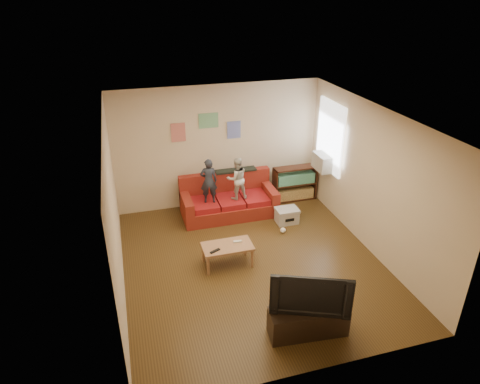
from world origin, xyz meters
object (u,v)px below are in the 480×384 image
object	(u,v)px
sofa	(228,201)
child_a	(209,181)
file_box	(287,215)
tv_stand	(308,321)
television	(311,292)
bookshelf	(294,185)
coffee_table	(227,248)
child_b	(237,179)

from	to	relation	value
sofa	child_a	xyz separation A→B (m)	(-0.45, -0.17, 0.61)
file_box	tv_stand	world-z (taller)	tv_stand
child_a	television	distance (m)	3.67
tv_stand	bookshelf	bearing A→B (deg)	75.31
sofa	coffee_table	xyz separation A→B (m)	(-0.50, -1.84, 0.04)
child_a	child_b	world-z (taller)	child_a
bookshelf	child_b	bearing A→B (deg)	-165.08
sofa	file_box	size ratio (longest dim) A/B	4.36
coffee_table	tv_stand	world-z (taller)	tv_stand
coffee_table	file_box	xyz separation A→B (m)	(1.57, 1.10, -0.18)
coffee_table	bookshelf	xyz separation A→B (m)	(2.14, 2.07, 0.02)
sofa	television	distance (m)	3.81
television	bookshelf	bearing A→B (deg)	92.76
child_a	coffee_table	size ratio (longest dim) A/B	1.09
child_b	bookshelf	distance (m)	1.63
tv_stand	child_a	bearing A→B (deg)	105.27
bookshelf	television	xyz separation A→B (m)	(-1.46, -4.00, 0.38)
child_a	tv_stand	bearing A→B (deg)	110.88
child_a	bookshelf	xyz separation A→B (m)	(2.09, 0.40, -0.55)
child_a	sofa	bearing A→B (deg)	-148.59
coffee_table	bookshelf	distance (m)	2.97
sofa	tv_stand	bearing A→B (deg)	-87.25
coffee_table	television	bearing A→B (deg)	-70.66
file_box	child_b	bearing A→B (deg)	148.64
child_a	coffee_table	bearing A→B (deg)	99.30
coffee_table	child_a	bearing A→B (deg)	88.38
bookshelf	file_box	distance (m)	1.13
tv_stand	coffee_table	bearing A→B (deg)	114.65
sofa	bookshelf	xyz separation A→B (m)	(1.64, 0.23, 0.06)
child_a	television	bearing A→B (deg)	110.88
sofa	child_a	bearing A→B (deg)	-159.51
bookshelf	tv_stand	size ratio (longest dim) A/B	0.89
file_box	television	world-z (taller)	television
tv_stand	child_b	bearing A→B (deg)	95.84
television	coffee_table	bearing A→B (deg)	132.10
sofa	child_b	size ratio (longest dim) A/B	2.20
file_box	bookshelf	bearing A→B (deg)	59.65
bookshelf	tv_stand	distance (m)	4.26
child_b	file_box	size ratio (longest dim) A/B	1.98
child_a	coffee_table	world-z (taller)	child_a
child_b	television	world-z (taller)	child_b
sofa	child_a	distance (m)	0.77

